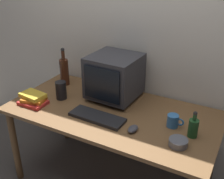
{
  "coord_description": "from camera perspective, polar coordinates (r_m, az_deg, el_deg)",
  "views": [
    {
      "loc": [
        0.89,
        -1.64,
        1.82
      ],
      "look_at": [
        0.0,
        0.0,
        0.9
      ],
      "focal_mm": 44.9,
      "sensor_mm": 36.0,
      "label": 1
    }
  ],
  "objects": [
    {
      "name": "book_stack",
      "position": [
        2.33,
        -15.76,
        -1.91
      ],
      "size": [
        0.23,
        0.17,
        0.08
      ],
      "color": "red",
      "rests_on": "desk"
    },
    {
      "name": "crt_monitor",
      "position": [
        2.27,
        0.49,
        2.64
      ],
      "size": [
        0.39,
        0.4,
        0.37
      ],
      "color": "#333338",
      "rests_on": "desk"
    },
    {
      "name": "mug",
      "position": [
        2.0,
        12.35,
        -6.25
      ],
      "size": [
        0.12,
        0.08,
        0.09
      ],
      "color": "#3370B2",
      "rests_on": "desk"
    },
    {
      "name": "bottle_tall",
      "position": [
        2.58,
        -9.7,
        3.77
      ],
      "size": [
        0.08,
        0.08,
        0.35
      ],
      "color": "#472314",
      "rests_on": "desk"
    },
    {
      "name": "computer_mouse",
      "position": [
        1.93,
        4.28,
        -8.0
      ],
      "size": [
        0.07,
        0.1,
        0.04
      ],
      "primitive_type": "ellipsoid",
      "rotation": [
        0.0,
        0.0,
        -0.06
      ],
      "color": "#3F3F47",
      "rests_on": "desk"
    },
    {
      "name": "back_wall",
      "position": [
        2.36,
        5.54,
        12.02
      ],
      "size": [
        4.0,
        0.08,
        2.5
      ],
      "primitive_type": "cube",
      "color": "silver",
      "rests_on": "ground"
    },
    {
      "name": "desk",
      "position": [
        2.21,
        0.0,
        -6.08
      ],
      "size": [
        1.62,
        0.82,
        0.72
      ],
      "color": "brown",
      "rests_on": "ground"
    },
    {
      "name": "bottle_short",
      "position": [
        1.92,
        16.23,
        -7.4
      ],
      "size": [
        0.07,
        0.07,
        0.19
      ],
      "color": "#1E4C23",
      "rests_on": "desk"
    },
    {
      "name": "metal_canister",
      "position": [
        2.35,
        -10.33,
        -0.14
      ],
      "size": [
        0.09,
        0.09,
        0.15
      ],
      "primitive_type": "cylinder",
      "color": "black",
      "rests_on": "desk"
    },
    {
      "name": "keyboard",
      "position": [
        2.06,
        -3.05,
        -5.62
      ],
      "size": [
        0.42,
        0.16,
        0.02
      ],
      "primitive_type": "cube",
      "rotation": [
        0.0,
        0.0,
        -0.03
      ],
      "color": "black",
      "rests_on": "desk"
    },
    {
      "name": "cd_spindle",
      "position": [
        1.84,
        13.33,
        -10.45
      ],
      "size": [
        0.12,
        0.12,
        0.04
      ],
      "primitive_type": "cylinder",
      "color": "#595B66",
      "rests_on": "desk"
    }
  ]
}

